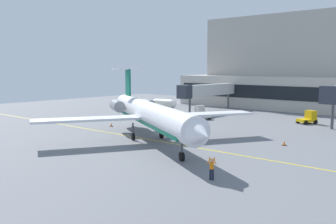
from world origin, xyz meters
name	(u,v)px	position (x,y,z in m)	size (l,w,h in m)	color
ground	(140,137)	(0.00, 0.00, -0.05)	(120.00, 120.00, 0.11)	slate
terminal_building	(289,72)	(0.04, 46.30, 8.20)	(58.31, 11.52, 21.02)	#B7B2A8
jet_bridge_east	(207,90)	(-10.80, 30.15, 4.43)	(2.40, 18.25, 5.80)	silver
regional_jet	(149,114)	(2.93, -1.21, 3.42)	(31.58, 26.30, 9.10)	white
baggage_tug	(201,113)	(-4.85, 20.29, 1.04)	(4.02, 3.06, 2.33)	silver
pushback_tractor	(153,108)	(-17.61, 21.00, 0.94)	(3.97, 3.71, 2.05)	#E5B20C
belt_loader	(309,118)	(12.34, 26.79, 0.98)	(3.15, 3.41, 2.16)	#E5B20C
fuel_tank	(164,104)	(-19.95, 27.01, 1.30)	(6.28, 2.34, 2.29)	white
marshaller	(212,168)	(18.92, -10.29, 0.99)	(0.80, 0.39, 1.96)	#191E33
safety_cone_alpha	(111,125)	(-9.70, 3.18, 0.25)	(0.47, 0.47, 0.55)	orange
safety_cone_bravo	(284,143)	(17.17, 7.19, 0.25)	(0.47, 0.47, 0.55)	orange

